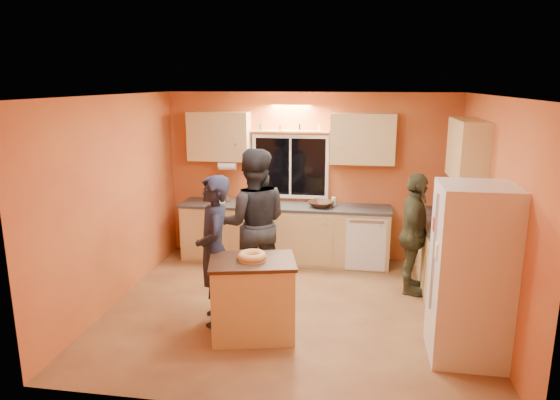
% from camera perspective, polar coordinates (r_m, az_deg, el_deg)
% --- Properties ---
extents(ground, '(4.50, 4.50, 0.00)m').
position_cam_1_polar(ground, '(6.35, 1.40, -12.30)').
color(ground, brown).
rests_on(ground, ground).
extents(room_shell, '(4.54, 4.04, 2.61)m').
position_cam_1_polar(room_shell, '(6.22, 3.08, 2.85)').
color(room_shell, orange).
rests_on(room_shell, ground).
extents(back_counter, '(4.23, 0.62, 0.90)m').
position_cam_1_polar(back_counter, '(7.76, 3.18, -3.88)').
color(back_counter, tan).
rests_on(back_counter, ground).
extents(right_counter, '(0.62, 1.84, 0.90)m').
position_cam_1_polar(right_counter, '(6.70, 18.93, -7.46)').
color(right_counter, tan).
rests_on(right_counter, ground).
extents(refrigerator, '(0.72, 0.70, 1.80)m').
position_cam_1_polar(refrigerator, '(5.34, 20.98, -7.86)').
color(refrigerator, silver).
rests_on(refrigerator, ground).
extents(island, '(1.04, 0.82, 0.89)m').
position_cam_1_polar(island, '(5.56, -3.14, -11.09)').
color(island, tan).
rests_on(island, ground).
extents(bundt_pastry, '(0.31, 0.31, 0.09)m').
position_cam_1_polar(bundt_pastry, '(5.38, -3.20, -6.41)').
color(bundt_pastry, tan).
rests_on(bundt_pastry, island).
extents(person_left, '(0.60, 0.74, 1.74)m').
position_cam_1_polar(person_left, '(5.78, -7.54, -5.75)').
color(person_left, black).
rests_on(person_left, ground).
extents(person_center, '(1.07, 0.90, 1.94)m').
position_cam_1_polar(person_center, '(6.44, -3.06, -2.68)').
color(person_center, black).
rests_on(person_center, ground).
extents(person_right, '(0.55, 1.00, 1.62)m').
position_cam_1_polar(person_right, '(6.77, 15.04, -3.78)').
color(person_right, '#363924').
rests_on(person_right, ground).
extents(mixing_bowl, '(0.46, 0.46, 0.09)m').
position_cam_1_polar(mixing_bowl, '(7.58, 4.70, -0.46)').
color(mixing_bowl, '#321F10').
rests_on(mixing_bowl, back_counter).
extents(utensil_crock, '(0.14, 0.14, 0.17)m').
position_cam_1_polar(utensil_crock, '(7.88, -6.80, 0.33)').
color(utensil_crock, beige).
rests_on(utensil_crock, back_counter).
extents(potted_plant, '(0.33, 0.31, 0.30)m').
position_cam_1_polar(potted_plant, '(5.89, 20.72, -4.32)').
color(potted_plant, gray).
rests_on(potted_plant, right_counter).
extents(red_box, '(0.18, 0.15, 0.07)m').
position_cam_1_polar(red_box, '(6.52, 19.49, -3.59)').
color(red_box, maroon).
rests_on(red_box, right_counter).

